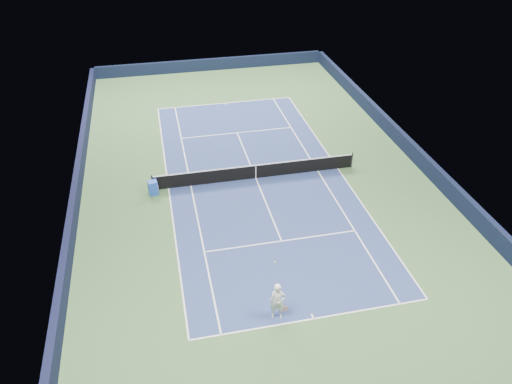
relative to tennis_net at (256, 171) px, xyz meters
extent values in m
plane|color=#365830|center=(0.00, 0.00, -0.50)|extent=(40.00, 40.00, 0.00)
cube|color=black|center=(0.00, 19.82, 0.05)|extent=(22.00, 0.35, 1.10)
cube|color=black|center=(10.82, 0.00, 0.05)|extent=(0.35, 40.00, 1.10)
cube|color=black|center=(-10.82, 0.00, 0.05)|extent=(0.35, 40.00, 1.10)
cube|color=navy|center=(0.00, 0.00, -0.50)|extent=(10.97, 23.77, 0.01)
cube|color=white|center=(0.00, 11.88, -0.50)|extent=(10.97, 0.08, 0.00)
cube|color=white|center=(0.00, -11.88, -0.50)|extent=(10.97, 0.08, 0.00)
cube|color=white|center=(5.49, 0.00, -0.50)|extent=(0.08, 23.77, 0.00)
cube|color=white|center=(-5.49, 0.00, -0.50)|extent=(0.08, 23.77, 0.00)
cube|color=white|center=(4.12, 0.00, -0.50)|extent=(0.08, 23.77, 0.00)
cube|color=white|center=(-4.12, 0.00, -0.50)|extent=(0.08, 23.77, 0.00)
cube|color=white|center=(0.00, 6.40, -0.50)|extent=(8.23, 0.08, 0.00)
cube|color=white|center=(0.00, -6.40, -0.50)|extent=(8.23, 0.08, 0.00)
cube|color=white|center=(0.00, 0.00, -0.50)|extent=(0.08, 12.80, 0.00)
cube|color=white|center=(0.00, 11.73, -0.50)|extent=(0.08, 0.30, 0.00)
cube|color=white|center=(0.00, -11.73, -0.50)|extent=(0.08, 0.30, 0.00)
cylinder|color=black|center=(-6.40, 0.00, 0.03)|extent=(0.10, 0.10, 1.07)
cylinder|color=black|center=(6.40, 0.00, 0.03)|extent=(0.10, 0.10, 1.07)
cube|color=black|center=(0.00, 0.00, -0.05)|extent=(12.80, 0.03, 0.91)
cube|color=white|center=(0.00, 0.00, 0.44)|extent=(12.80, 0.04, 0.06)
cube|color=white|center=(0.00, 0.00, -0.05)|extent=(0.05, 0.04, 0.91)
cube|color=blue|center=(-6.40, -0.41, -0.06)|extent=(0.61, 0.57, 0.89)
cube|color=silver|center=(-6.11, -0.41, -0.05)|extent=(0.06, 0.39, 0.39)
imported|color=silver|center=(-1.53, -11.40, 0.43)|extent=(0.76, 0.59, 1.86)
cylinder|color=pink|center=(-1.21, -11.45, 0.20)|extent=(0.03, 0.03, 0.31)
cylinder|color=black|center=(-1.21, -11.45, -0.04)|extent=(0.31, 0.02, 0.31)
cylinder|color=pink|center=(-1.21, -11.45, -0.04)|extent=(0.33, 0.03, 0.33)
sphere|color=#E5F233|center=(-1.43, -10.40, 1.81)|extent=(0.07, 0.07, 0.07)
camera|label=1|loc=(-5.71, -26.08, 16.36)|focal=35.00mm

